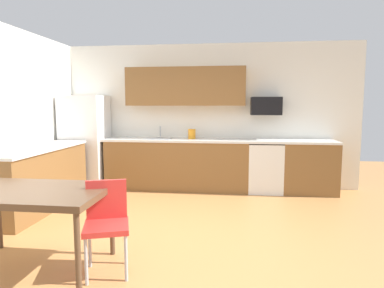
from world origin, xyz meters
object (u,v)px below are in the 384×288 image
Objects in this scene: oven_range at (265,167)px; chair_near_table at (107,219)px; refrigerator at (86,142)px; kettle at (192,134)px; dining_table at (31,196)px; microwave at (266,106)px.

chair_near_table is at bearing -118.62° from oven_range.
refrigerator is at bearing -178.63° from oven_range.
chair_near_table is 4.25× the size of kettle.
chair_near_table is at bearing 4.19° from dining_table.
dining_table is 3.49m from kettle.
refrigerator is 3.21× the size of microwave.
kettle is (-1.34, -0.05, -0.53)m from microwave.
refrigerator is 3.37m from oven_range.
dining_table is at bearing -74.28° from refrigerator.
kettle is at bearing 82.91° from chair_near_table.
microwave reaches higher than dining_table.
oven_range reaches higher than chair_near_table.
kettle is at bearing 3.70° from refrigerator.
microwave is at bearing 53.67° from dining_table.
microwave is at bearing 90.00° from oven_range.
kettle is at bearing 177.86° from oven_range.
chair_near_table reaches higher than dining_table.
refrigerator reaches higher than oven_range.
refrigerator is 3.52m from chair_near_table.
dining_table is at bearing -108.79° from kettle.
oven_range is 4.08m from dining_table.
oven_range is 1.69× the size of microwave.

